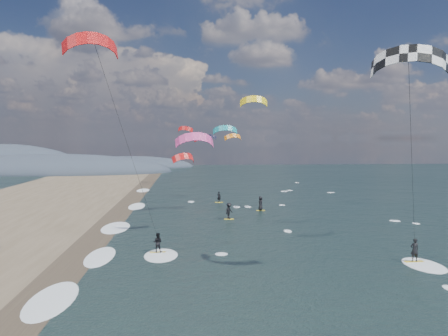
{
  "coord_description": "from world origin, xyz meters",
  "views": [
    {
      "loc": [
        -3.51,
        -18.7,
        9.1
      ],
      "look_at": [
        -1.0,
        12.0,
        7.0
      ],
      "focal_mm": 35.0,
      "sensor_mm": 36.0,
      "label": 1
    }
  ],
  "objects": [
    {
      "name": "shoreline_surf",
      "position": [
        -10.8,
        14.75,
        0.0
      ],
      "size": [
        2.4,
        79.4,
        0.11
      ],
      "color": "white",
      "rests_on": "ground"
    },
    {
      "name": "wet_sand_strip",
      "position": [
        -12.0,
        10.0,
        0.0
      ],
      "size": [
        3.0,
        240.0,
        0.0
      ],
      "primitive_type": "cube",
      "color": "#382D23",
      "rests_on": "ground"
    },
    {
      "name": "kitesurfer_near_a",
      "position": [
        9.84,
        6.64,
        11.28
      ],
      "size": [
        7.9,
        9.16,
        14.96
      ],
      "color": "yellow",
      "rests_on": "ground"
    },
    {
      "name": "kitesurfer_near_b",
      "position": [
        -8.28,
        11.58,
        10.47
      ],
      "size": [
        6.96,
        8.62,
        16.27
      ],
      "color": "yellow",
      "rests_on": "ground"
    },
    {
      "name": "far_kitesurfers",
      "position": [
        2.43,
        33.14,
        0.91
      ],
      "size": [
        5.84,
        13.92,
        1.86
      ],
      "color": "yellow",
      "rests_on": "ground"
    },
    {
      "name": "coastal_hills",
      "position": [
        -44.84,
        107.86,
        0.0
      ],
      "size": [
        80.0,
        41.0,
        15.0
      ],
      "color": "#3D4756",
      "rests_on": "ground"
    },
    {
      "name": "bg_kite_field",
      "position": [
        0.17,
        53.08,
        10.06
      ],
      "size": [
        12.47,
        70.02,
        7.88
      ],
      "color": "yellow",
      "rests_on": "ground"
    }
  ]
}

